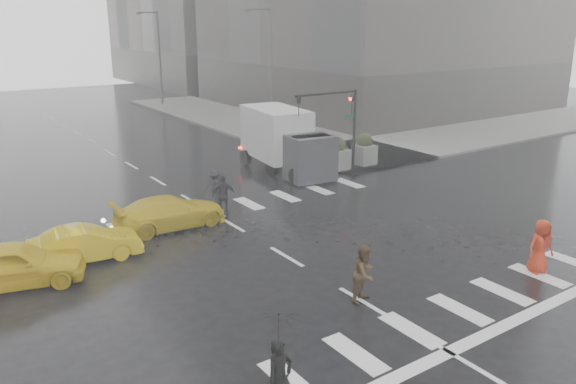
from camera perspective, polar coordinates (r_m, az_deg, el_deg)
ground at (r=20.09m, az=-0.14°, el=-6.59°), size 120.00×120.00×0.00m
sidewalk_ne at (r=45.01m, az=7.87°, el=6.63°), size 35.00×35.00×0.15m
road_markings at (r=20.09m, az=-0.14°, el=-6.58°), size 18.00×48.00×0.01m
traffic_signal_pole at (r=30.63m, az=5.38°, el=7.85°), size 4.45×0.42×4.50m
street_lamp_near at (r=39.55m, az=-1.90°, el=12.49°), size 2.15×0.22×9.00m
street_lamp_far at (r=57.38m, az=-13.05°, el=13.47°), size 2.15×0.22×9.00m
planter_west at (r=30.00m, az=2.07°, el=3.37°), size 1.10×1.10×1.80m
planter_mid at (r=31.20m, az=5.03°, el=3.85°), size 1.10×1.10×1.80m
planter_east at (r=32.48m, az=7.77°, el=4.28°), size 1.10×1.10×1.80m
pedestrian_black at (r=11.97m, az=-0.86°, el=-15.62°), size 1.07×1.09×2.43m
pedestrian_brown at (r=16.90m, az=7.78°, el=-8.19°), size 1.05×0.94×1.78m
pedestrian_orange at (r=20.36m, az=24.27°, el=-5.03°), size 1.04×0.85×1.84m
pedestrian_far_a at (r=23.98m, az=-6.58°, el=-0.36°), size 1.28×1.09×1.87m
pedestrian_far_b at (r=25.80m, az=-7.46°, el=0.55°), size 1.17×0.88×1.60m
taxi_front at (r=19.69m, az=-26.22°, el=-6.64°), size 4.61×2.76×1.47m
taxi_mid at (r=20.79m, az=-19.88°, el=-4.98°), size 3.88×1.76×1.24m
taxi_rear at (r=23.10m, az=-11.89°, el=-2.02°), size 4.04×1.92×1.32m
box_truck at (r=30.80m, az=-0.34°, el=5.36°), size 2.42×6.46×3.43m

